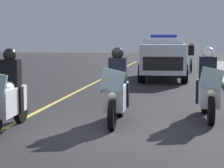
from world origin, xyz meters
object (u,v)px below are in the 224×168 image
at_px(police_motorcycle_trailing, 208,90).
at_px(police_suv, 163,56).
at_px(police_motorcycle_lead_left, 8,97).
at_px(cyclist_background, 191,57).
at_px(police_motorcycle_lead_right, 117,92).

distance_m(police_motorcycle_trailing, police_suv, 9.07).
relative_size(police_motorcycle_lead_left, police_motorcycle_trailing, 1.00).
bearing_deg(police_motorcycle_lead_left, cyclist_background, 165.22).
distance_m(police_suv, cyclist_background, 4.47).
relative_size(police_motorcycle_lead_right, cyclist_background, 1.22).
bearing_deg(police_motorcycle_trailing, cyclist_background, -179.06).
bearing_deg(police_motorcycle_trailing, police_suv, -170.26).
bearing_deg(cyclist_background, police_motorcycle_lead_right, -7.55).
height_order(police_motorcycle_lead_right, police_motorcycle_trailing, same).
bearing_deg(police_motorcycle_lead_left, police_motorcycle_lead_right, 117.58).
distance_m(police_motorcycle_trailing, cyclist_background, 13.19).
relative_size(police_motorcycle_trailing, police_suv, 0.43).
bearing_deg(police_suv, police_motorcycle_lead_left, -13.83).
xyz_separation_m(police_motorcycle_trailing, cyclist_background, (-13.19, -0.22, 0.14)).
relative_size(police_motorcycle_trailing, cyclist_background, 1.22).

